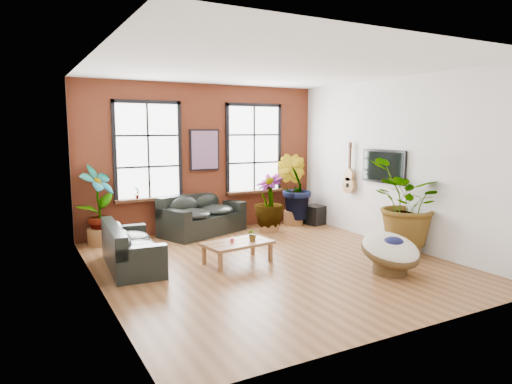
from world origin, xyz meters
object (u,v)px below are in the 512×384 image
Objects in this scene: coffee_table at (237,244)px; sofa_left at (129,248)px; papasan_chair at (391,251)px; sofa_back at (201,216)px.

sofa_left is at bearing 151.71° from coffee_table.
papasan_chair reaches higher than coffee_table.
sofa_left is 1.52× the size of coffee_table.
papasan_chair is (1.71, -4.36, -0.03)m from sofa_back.
sofa_back is 2.60m from coffee_table.
sofa_left is (-2.12, -1.91, -0.07)m from sofa_back.
coffee_table is at bearing -106.65° from sofa_left.
papasan_chair is at bearing -90.19° from sofa_back.
coffee_table is (1.81, -0.67, -0.00)m from sofa_left.
sofa_left is 4.55m from papasan_chair.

